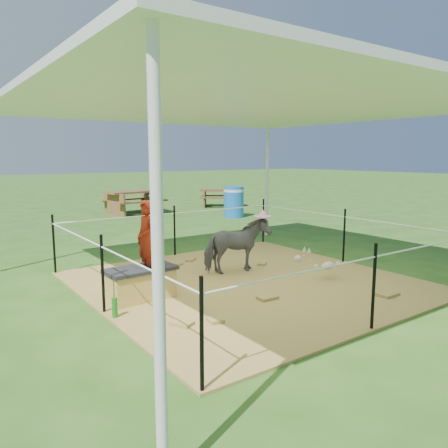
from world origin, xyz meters
TOP-DOWN VIEW (x-y plane):
  - ground at (0.00, 0.00)m, footprint 90.00×90.00m
  - hay_patch at (0.00, 0.00)m, footprint 4.60×4.60m
  - canopy_tent at (0.00, 0.00)m, footprint 6.30×6.30m
  - rope_fence at (0.00, -0.00)m, footprint 4.54×4.54m
  - straw_bale at (-1.66, 0.19)m, footprint 0.88×0.47m
  - dark_cloth at (-1.66, 0.19)m, footprint 0.94×0.52m
  - woman at (-1.56, 0.19)m, footprint 0.26×0.39m
  - green_bottle at (-2.21, -0.26)m, footprint 0.07×0.07m
  - pony at (0.19, 0.52)m, footprint 1.13×0.63m
  - pink_hat at (0.19, 0.52)m, footprint 0.28×0.28m
  - foal at (1.13, -0.61)m, footprint 0.97×0.74m
  - trash_barrel at (4.25, 6.03)m, footprint 0.71×0.71m
  - picnic_table_near at (2.02, 8.73)m, footprint 2.01×1.57m
  - picnic_table_far at (5.63, 8.71)m, footprint 1.97×1.87m
  - distant_person at (2.58, 8.13)m, footprint 0.60×0.49m

SIDE VIEW (x-z plane):
  - ground at x=0.00m, z-range 0.00..0.00m
  - hay_patch at x=0.00m, z-range 0.00..0.03m
  - green_bottle at x=-2.21m, z-range 0.03..0.27m
  - straw_bale at x=-1.66m, z-range 0.03..0.41m
  - foal at x=1.13m, z-range 0.03..0.51m
  - picnic_table_far at x=5.63m, z-range 0.00..0.67m
  - picnic_table_near at x=2.02m, z-range 0.00..0.77m
  - dark_cloth at x=-1.66m, z-range 0.41..0.46m
  - pony at x=0.19m, z-range 0.03..0.94m
  - trash_barrel at x=4.25m, z-range 0.00..0.98m
  - distant_person at x=2.58m, z-range 0.00..1.17m
  - rope_fence at x=0.00m, z-range 0.14..1.14m
  - woman at x=-1.56m, z-range 0.41..1.45m
  - pink_hat at x=0.19m, z-range 0.94..1.07m
  - canopy_tent at x=0.00m, z-range 1.24..4.14m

